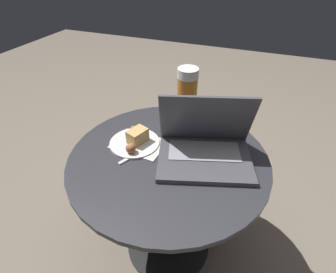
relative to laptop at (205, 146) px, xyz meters
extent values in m
plane|color=#726656|center=(-0.12, -0.04, -0.59)|extent=(6.00, 6.00, 0.00)
cylinder|color=black|center=(-0.12, -0.04, -0.59)|extent=(0.38, 0.38, 0.01)
cylinder|color=black|center=(-0.12, -0.04, -0.32)|extent=(0.07, 0.07, 0.51)
cylinder|color=#2D2D33|center=(-0.12, -0.04, -0.06)|extent=(0.70, 0.70, 0.02)
cube|color=silver|center=(-0.24, -0.02, -0.05)|extent=(0.20, 0.14, 0.00)
cube|color=#47474C|center=(0.01, -0.02, -0.04)|extent=(0.37, 0.31, 0.02)
cube|color=gray|center=(0.00, 0.01, -0.03)|extent=(0.27, 0.18, 0.00)
cube|color=#47474C|center=(-0.01, 0.05, 0.08)|extent=(0.33, 0.18, 0.21)
cube|color=silver|center=(-0.01, 0.04, 0.07)|extent=(0.30, 0.16, 0.19)
cylinder|color=#C6701E|center=(-0.12, 0.15, 0.06)|extent=(0.07, 0.07, 0.22)
cylinder|color=white|center=(-0.12, 0.15, 0.19)|extent=(0.08, 0.08, 0.03)
cylinder|color=silver|center=(-0.26, -0.02, -0.04)|extent=(0.18, 0.18, 0.01)
cube|color=tan|center=(-0.25, -0.02, -0.01)|extent=(0.07, 0.08, 0.05)
sphere|color=#9E5B38|center=(-0.24, -0.08, -0.02)|extent=(0.04, 0.04, 0.04)
sphere|color=#9E5B38|center=(-0.29, 0.03, -0.02)|extent=(0.03, 0.03, 0.03)
cube|color=silver|center=(-0.23, -0.09, -0.05)|extent=(0.06, 0.11, 0.00)
cube|color=silver|center=(-0.20, -0.02, -0.05)|extent=(0.04, 0.06, 0.00)
camera|label=1|loc=(0.14, -0.70, 0.55)|focal=28.00mm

